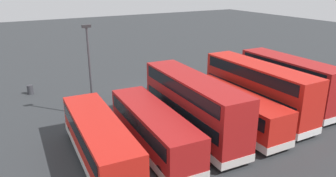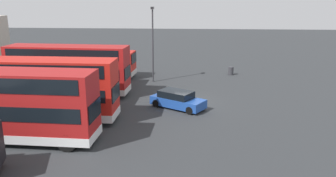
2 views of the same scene
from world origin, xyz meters
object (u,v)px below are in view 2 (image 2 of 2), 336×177
bus_single_deck_sixth (89,63)px  car_hatchback_silver (177,100)px  lamp_post_tall (153,39)px  bus_double_decker_fourth (68,69)px  bus_double_decker_near_end (14,104)px  bus_single_deck_fifth (76,69)px  bus_double_decker_second (40,88)px  waste_bin_yellow (231,71)px  bus_single_deck_third (48,87)px

bus_single_deck_sixth → car_hatchback_silver: size_ratio=2.25×
car_hatchback_silver → lamp_post_tall: bearing=18.7°
bus_double_decker_fourth → bus_single_deck_sixth: size_ratio=1.06×
bus_double_decker_near_end → bus_single_deck_sixth: bearing=2.6°
bus_double_decker_near_end → bus_single_deck_fifth: size_ratio=0.98×
bus_double_decker_near_end → car_hatchback_silver: 12.37m
bus_double_decker_second → bus_double_decker_fourth: size_ratio=0.99×
bus_single_deck_sixth → bus_single_deck_fifth: bearing=176.8°
bus_single_deck_sixth → lamp_post_tall: size_ratio=1.36×
bus_double_decker_near_end → bus_single_deck_fifth: 14.47m
bus_double_decker_near_end → bus_single_deck_fifth: (14.41, 1.04, -0.83)m
bus_single_deck_sixth → lamp_post_tall: (-1.89, -7.57, 2.99)m
bus_double_decker_second → waste_bin_yellow: (16.27, -15.56, -1.97)m
bus_double_decker_second → lamp_post_tall: 14.30m
bus_single_deck_third → lamp_post_tall: (9.01, -7.76, 2.99)m
bus_double_decker_near_end → bus_double_decker_fourth: 10.83m
bus_single_deck_sixth → waste_bin_yellow: bearing=-82.9°
bus_single_deck_third → bus_single_deck_fifth: (7.14, 0.02, 0.00)m
bus_double_decker_near_end → bus_double_decker_second: bearing=1.8°
bus_single_deck_fifth → bus_double_decker_fourth: bearing=-171.6°
bus_single_deck_fifth → bus_single_deck_sixth: same height
bus_double_decker_second → lamp_post_tall: (12.35, -6.87, 2.16)m
bus_double_decker_second → bus_single_deck_sixth: size_ratio=1.05×
bus_double_decker_near_end → car_hatchback_silver: (7.42, -9.74, -1.74)m
bus_double_decker_near_end → lamp_post_tall: 17.75m
bus_single_deck_fifth → bus_double_decker_near_end: bearing=-175.9°
lamp_post_tall → waste_bin_yellow: size_ratio=8.28×
bus_double_decker_near_end → bus_double_decker_second: 3.93m
bus_double_decker_second → bus_double_decker_fourth: 6.90m
bus_double_decker_near_end → lamp_post_tall: (16.28, -6.74, 2.16)m
bus_double_decker_second → waste_bin_yellow: bearing=-43.7°
bus_single_deck_sixth → bus_double_decker_second: bearing=-177.2°
bus_double_decker_near_end → bus_double_decker_second: size_ratio=0.91×
bus_double_decker_near_end → waste_bin_yellow: bearing=-37.4°
bus_double_decker_fourth → waste_bin_yellow: bus_double_decker_fourth is taller
lamp_post_tall → bus_double_decker_near_end: bearing=157.5°
bus_single_deck_fifth → car_hatchback_silver: 12.88m
bus_double_decker_second → bus_single_deck_sixth: (14.24, 0.70, -0.83)m
lamp_post_tall → waste_bin_yellow: 10.39m
bus_single_deck_fifth → lamp_post_tall: (1.87, -7.78, 2.99)m
bus_single_deck_fifth → lamp_post_tall: size_ratio=1.34×
bus_single_deck_third → bus_single_deck_sixth: (10.90, -0.19, 0.00)m
bus_single_deck_third → car_hatchback_silver: (0.15, -10.76, -0.92)m
bus_single_deck_fifth → car_hatchback_silver: size_ratio=2.22×
bus_double_decker_fourth → car_hatchback_silver: bus_double_decker_fourth is taller
bus_double_decker_second → lamp_post_tall: lamp_post_tall is taller
waste_bin_yellow → lamp_post_tall: bearing=114.3°
bus_double_decker_near_end → bus_single_deck_fifth: bus_double_decker_near_end is taller
bus_double_decker_near_end → lamp_post_tall: size_ratio=1.31×
bus_double_decker_near_end → bus_double_decker_fourth: (10.82, 0.50, 0.00)m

